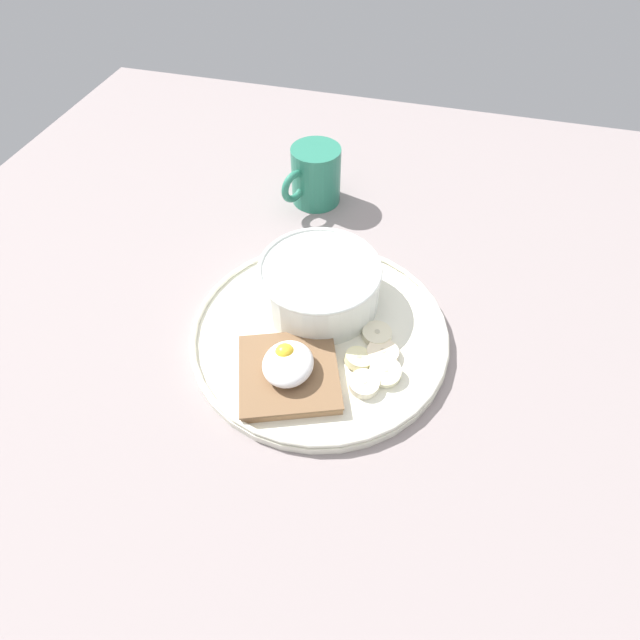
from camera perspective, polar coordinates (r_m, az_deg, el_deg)
name	(u,v)px	position (r cm, az deg, el deg)	size (l,w,h in cm)	color
ground_plane	(320,342)	(59.31, 0.00, -2.51)	(120.00, 120.00, 2.00)	gray
plate	(320,332)	(57.90, 0.00, -1.42)	(29.75, 29.75, 1.60)	silver
oatmeal_bowl	(320,284)	(58.83, -0.04, 4.17)	(14.40, 14.40, 5.70)	white
toast_slice	(289,373)	(53.44, -3.58, -6.11)	(13.52, 13.52, 1.28)	brown
poached_egg	(288,363)	(51.99, -3.71, -4.88)	(5.89, 5.33, 3.01)	white
banana_slice_front	(383,353)	(55.64, 7.16, -3.76)	(3.84, 3.79, 1.09)	#FBE6C0
banana_slice_left	(364,384)	(52.99, 5.05, -7.29)	(3.75, 3.72, 1.19)	#EDE4C7
banana_slice_back	(385,372)	(53.90, 7.46, -5.93)	(3.82, 3.69, 1.75)	beige
banana_slice_right	(377,334)	(57.24, 6.52, -1.61)	(4.76, 4.76, 0.99)	beige
banana_slice_inner	(359,359)	(54.74, 4.43, -4.45)	(4.42, 4.42, 1.51)	#F5ECB1
coffee_mug	(315,175)	(75.45, -0.58, 16.22)	(10.02, 7.18, 8.44)	#2A775F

